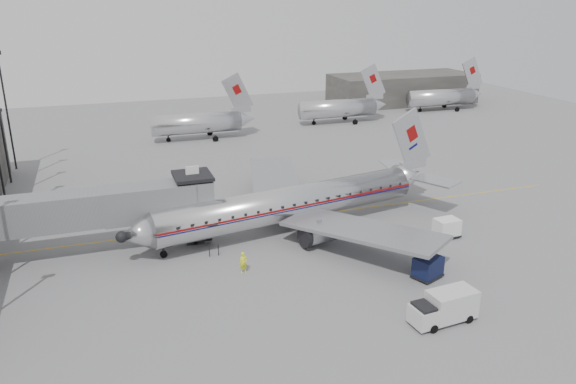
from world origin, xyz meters
name	(u,v)px	position (x,y,z in m)	size (l,w,h in m)	color
ground	(300,242)	(0.00, 0.00, 0.00)	(160.00, 160.00, 0.00)	slate
hangar	(402,88)	(45.00, 60.00, 3.00)	(30.00, 12.00, 6.00)	#373432
apron_line	(307,215)	(3.00, 6.00, 0.01)	(0.15, 60.00, 0.01)	gold
jet_bridge	(107,207)	(-16.66, 3.67, 4.18)	(21.00, 6.20, 7.10)	#585B5D
distant_aircraft_near	(198,123)	(-1.79, 42.00, 2.73)	(16.39, 3.20, 10.26)	silver
distant_aircraft_mid	(339,108)	(24.21, 46.00, 2.73)	(16.39, 3.20, 10.26)	silver
distant_aircraft_far	(442,97)	(48.21, 50.00, 2.73)	(16.39, 3.20, 10.26)	silver
airliner	(295,203)	(0.67, 3.12, 2.70)	(33.66, 30.93, 10.73)	silver
service_van	(444,307)	(4.86, -16.01, 1.20)	(4.99, 2.27, 2.28)	silver
baggage_cart_navy	(428,267)	(7.36, -10.00, 0.97)	(2.81, 2.51, 1.82)	black
baggage_cart_white	(447,228)	(13.53, -3.48, 0.96)	(2.39, 1.87, 1.81)	white
ramp_worker	(243,263)	(-6.52, -4.25, 0.91)	(0.66, 0.44, 1.82)	#ECF41C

